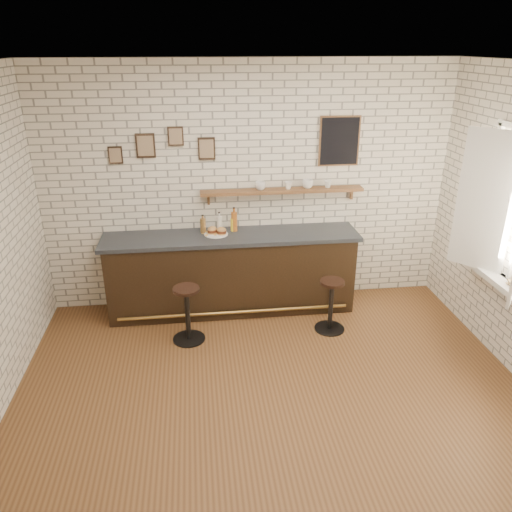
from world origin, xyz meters
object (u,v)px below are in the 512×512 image
at_px(bar_stool_left, 188,312).
at_px(bitters_bottle_brown, 203,225).
at_px(sandwich_plate, 216,234).
at_px(shelf_cup_b, 288,185).
at_px(shelf_cup_a, 260,186).
at_px(book_lower, 512,287).
at_px(shelf_cup_d, 328,184).
at_px(ciabatta_sandwich, 217,231).
at_px(book_upper, 511,285).
at_px(shelf_cup_c, 308,184).
at_px(bar_counter, 232,273).
at_px(bitters_bottle_amber, 234,221).
at_px(bar_stool_right, 331,304).
at_px(bitters_bottle_white, 219,224).
at_px(condiment_bottle_yellow, 233,224).

bearing_deg(bar_stool_left, bitters_bottle_brown, 74.25).
relative_size(sandwich_plate, shelf_cup_b, 2.89).
height_order(shelf_cup_a, book_lower, shelf_cup_a).
relative_size(bar_stool_left, shelf_cup_d, 6.99).
distance_m(ciabatta_sandwich, shelf_cup_d, 1.48).
bearing_deg(shelf_cup_a, ciabatta_sandwich, 174.24).
xyz_separation_m(bar_stool_left, shelf_cup_b, (1.28, 0.87, 1.19)).
height_order(shelf_cup_d, book_upper, shelf_cup_d).
bearing_deg(ciabatta_sandwich, sandwich_plate, 180.00).
xyz_separation_m(shelf_cup_b, shelf_cup_c, (0.24, 0.00, 0.01)).
height_order(bar_counter, book_upper, bar_counter).
xyz_separation_m(sandwich_plate, bitters_bottle_amber, (0.23, 0.11, 0.12)).
height_order(bar_counter, bitters_bottle_brown, bitters_bottle_brown).
height_order(shelf_cup_c, book_upper, shelf_cup_c).
xyz_separation_m(bitters_bottle_amber, bar_stool_right, (1.05, -0.78, -0.79)).
height_order(bitters_bottle_white, book_lower, bitters_bottle_white).
distance_m(bitters_bottle_brown, condiment_bottle_yellow, 0.37).
distance_m(ciabatta_sandwich, shelf_cup_a, 0.75).
bearing_deg(shelf_cup_d, bitters_bottle_brown, 176.53).
relative_size(bar_counter, ciabatta_sandwich, 11.59).
distance_m(bitters_bottle_white, bar_stool_left, 1.18).
distance_m(bitters_bottle_amber, condiment_bottle_yellow, 0.04).
bearing_deg(condiment_bottle_yellow, ciabatta_sandwich, -152.96).
distance_m(ciabatta_sandwich, book_upper, 3.24).
relative_size(book_lower, book_upper, 0.81).
relative_size(sandwich_plate, ciabatta_sandwich, 1.05).
xyz_separation_m(bar_stool_right, shelf_cup_c, (-0.14, 0.85, 1.21)).
xyz_separation_m(shelf_cup_d, book_upper, (1.41, -1.79, -0.59)).
bearing_deg(shelf_cup_b, bitters_bottle_amber, 123.04).
xyz_separation_m(bar_counter, shelf_cup_b, (0.72, 0.20, 1.04)).
distance_m(sandwich_plate, shelf_cup_d, 1.50).
bearing_deg(bar_counter, condiment_bottle_yellow, 74.43).
height_order(condiment_bottle_yellow, shelf_cup_b, shelf_cup_b).
distance_m(shelf_cup_a, shelf_cup_c, 0.58).
bearing_deg(shelf_cup_a, bitters_bottle_amber, 168.04).
height_order(shelf_cup_a, shelf_cup_b, shelf_cup_a).
relative_size(bar_counter, shelf_cup_b, 32.03).
height_order(sandwich_plate, shelf_cup_a, shelf_cup_a).
relative_size(bitters_bottle_brown, shelf_cup_c, 1.61).
height_order(bar_stool_left, book_upper, book_upper).
height_order(bar_stool_right, shelf_cup_d, shelf_cup_d).
bearing_deg(bar_stool_left, book_upper, -16.10).
height_order(condiment_bottle_yellow, book_upper, condiment_bottle_yellow).
bearing_deg(bar_stool_right, ciabatta_sandwich, 151.94).
bearing_deg(bar_stool_right, bar_counter, 149.69).
relative_size(ciabatta_sandwich, book_upper, 1.09).
relative_size(bar_stool_right, shelf_cup_a, 4.94).
xyz_separation_m(bar_counter, sandwich_plate, (-0.18, 0.03, 0.51)).
relative_size(bar_counter, book_lower, 15.59).
height_order(ciabatta_sandwich, bar_stool_right, ciabatta_sandwich).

